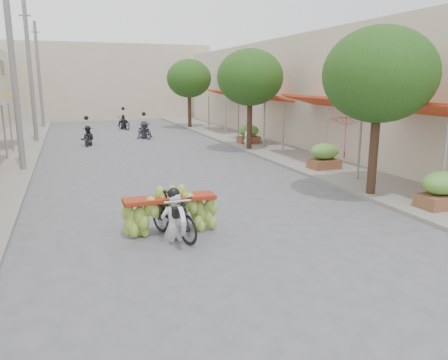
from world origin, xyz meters
TOP-DOWN VIEW (x-y plane):
  - ground at (0.00, 0.00)m, footprint 120.00×120.00m
  - sidewalk_right at (7.00, 15.00)m, footprint 4.00×60.00m
  - shophouse_row_right at (11.99, 14.00)m, footprint 9.77×40.00m
  - far_building at (0.00, 38.00)m, footprint 20.00×6.00m
  - utility_pole_mid at (-5.40, 12.00)m, footprint 0.60×0.24m
  - utility_pole_far at (-5.40, 21.00)m, footprint 0.60×0.24m
  - utility_pole_back at (-5.40, 30.00)m, footprint 0.60×0.24m
  - street_tree_near at (5.40, 4.00)m, footprint 3.40×3.40m
  - street_tree_mid at (5.40, 14.00)m, footprint 3.40×3.40m
  - street_tree_far at (5.40, 26.00)m, footprint 3.40×3.40m
  - produce_crate_near at (6.20, 2.00)m, footprint 1.20×0.88m
  - produce_crate_mid at (6.20, 8.00)m, footprint 1.20×0.88m
  - produce_crate_far at (6.20, 16.00)m, footprint 1.20×0.88m
  - banana_motorbike at (-1.38, 2.50)m, footprint 2.20×1.96m
  - market_umbrella at (6.12, 6.50)m, footprint 1.98×1.98m
  - pedestrian at (5.97, 15.50)m, footprint 0.86×0.80m
  - bg_motorbike_a at (-2.57, 18.86)m, footprint 0.84×1.74m
  - bg_motorbike_b at (1.00, 20.77)m, footprint 1.17×1.87m
  - bg_motorbike_c at (0.42, 26.80)m, footprint 1.18×1.92m

SIDE VIEW (x-z plane):
  - ground at x=0.00m, z-range 0.00..0.00m
  - sidewalk_right at x=7.00m, z-range 0.00..0.12m
  - banana_motorbike at x=-1.38m, z-range -0.35..1.75m
  - produce_crate_near at x=6.20m, z-range 0.13..1.29m
  - produce_crate_mid at x=6.20m, z-range 0.13..1.29m
  - produce_crate_far at x=6.20m, z-range 0.13..1.29m
  - bg_motorbike_a at x=-2.57m, z-range -0.24..1.71m
  - bg_motorbike_c at x=0.42m, z-range -0.20..1.75m
  - bg_motorbike_b at x=1.00m, z-range -0.14..1.81m
  - pedestrian at x=5.97m, z-range 0.12..1.63m
  - market_umbrella at x=6.12m, z-range 1.60..3.22m
  - shophouse_row_right at x=11.99m, z-range 0.00..6.00m
  - far_building at x=0.00m, z-range 0.00..7.00m
  - street_tree_near at x=5.40m, z-range 1.16..6.41m
  - street_tree_mid at x=5.40m, z-range 1.16..6.41m
  - street_tree_far at x=5.40m, z-range 1.16..6.41m
  - utility_pole_mid at x=-5.40m, z-range 0.03..8.03m
  - utility_pole_far at x=-5.40m, z-range 0.03..8.03m
  - utility_pole_back at x=-5.40m, z-range 0.03..8.03m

